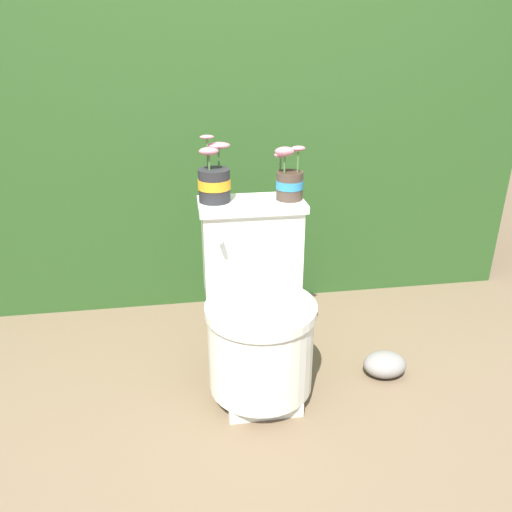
# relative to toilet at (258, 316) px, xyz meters

# --- Properties ---
(ground_plane) EXTENTS (12.00, 12.00, 0.00)m
(ground_plane) POSITION_rel_toilet_xyz_m (-0.04, -0.05, -0.32)
(ground_plane) COLOR brown
(hedge_backdrop) EXTENTS (3.05, 0.92, 1.52)m
(hedge_backdrop) POSITION_rel_toilet_xyz_m (-0.04, 1.19, 0.44)
(hedge_backdrop) COLOR #284C1E
(hedge_backdrop) RESTS_ON ground
(toilet) EXTENTS (0.41, 0.54, 0.73)m
(toilet) POSITION_rel_toilet_xyz_m (0.00, 0.00, 0.00)
(toilet) COLOR silver
(toilet) RESTS_ON ground
(potted_plant_left) EXTENTS (0.13, 0.13, 0.25)m
(potted_plant_left) POSITION_rel_toilet_xyz_m (-0.14, 0.18, 0.49)
(potted_plant_left) COLOR #262628
(potted_plant_left) RESTS_ON toilet
(potted_plant_midleft) EXTENTS (0.11, 0.10, 0.21)m
(potted_plant_midleft) POSITION_rel_toilet_xyz_m (0.15, 0.16, 0.49)
(potted_plant_midleft) COLOR #47382D
(potted_plant_midleft) RESTS_ON toilet
(garden_stone) EXTENTS (0.18, 0.14, 0.10)m
(garden_stone) POSITION_rel_toilet_xyz_m (0.53, -0.02, -0.27)
(garden_stone) COLOR gray
(garden_stone) RESTS_ON ground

